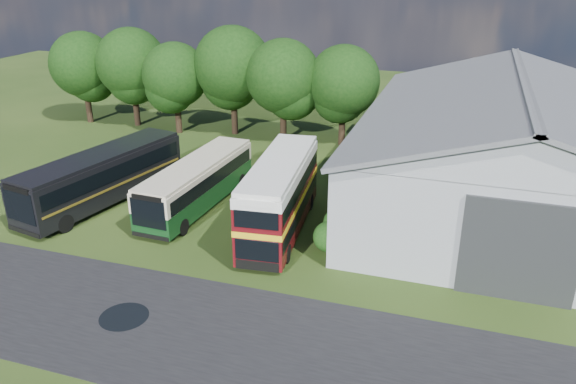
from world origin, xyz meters
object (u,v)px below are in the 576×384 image
(storage_shed, at_px, (514,141))
(bus_maroon_double, at_px, (280,197))
(bus_dark_single, at_px, (102,176))
(bus_green_single, at_px, (198,183))

(storage_shed, bearing_deg, bus_maroon_double, -145.35)
(storage_shed, xyz_separation_m, bus_dark_single, (-24.93, -8.26, -2.37))
(bus_dark_single, bearing_deg, bus_green_single, 22.94)
(bus_green_single, distance_m, bus_maroon_double, 6.42)
(storage_shed, relative_size, bus_green_single, 2.23)
(bus_dark_single, bearing_deg, bus_maroon_double, 8.92)
(storage_shed, xyz_separation_m, bus_green_single, (-18.77, -6.97, -2.55))
(storage_shed, height_order, bus_maroon_double, storage_shed)
(storage_shed, relative_size, bus_dark_single, 1.97)
(bus_green_single, bearing_deg, storage_shed, 23.09)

